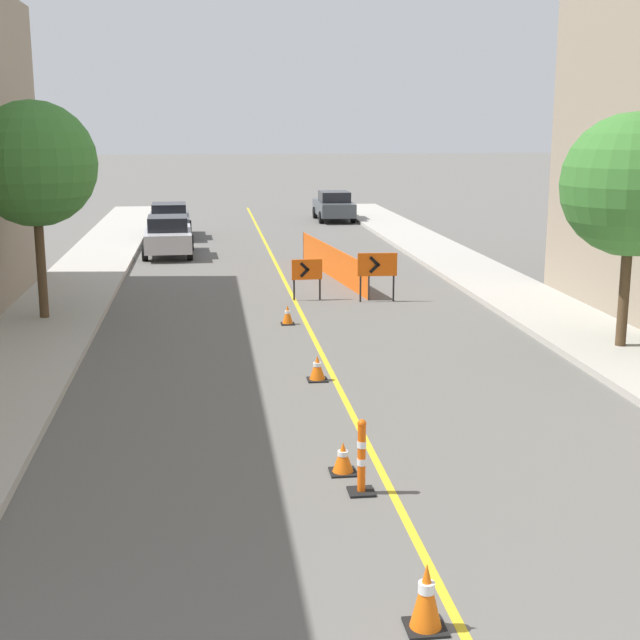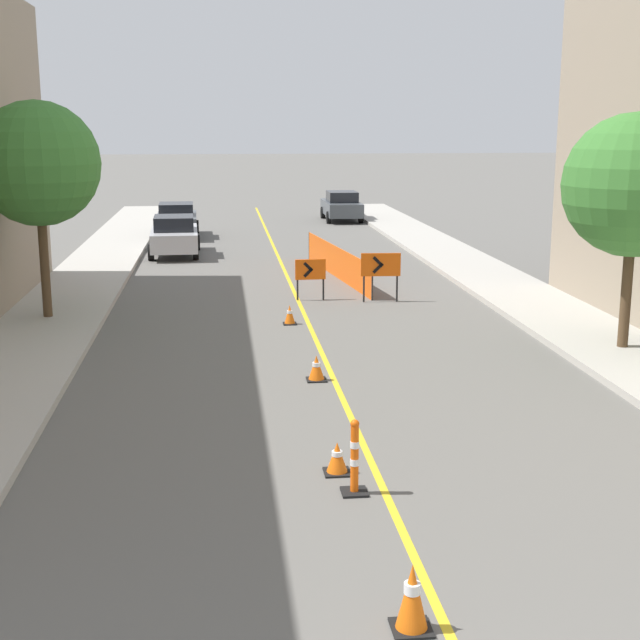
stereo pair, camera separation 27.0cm
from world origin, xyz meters
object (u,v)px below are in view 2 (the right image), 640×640
at_px(traffic_cone_second, 337,458).
at_px(arrow_barricade_secondary, 381,267).
at_px(delineator_post_front, 355,462).
at_px(parked_car_curb_near, 175,235).
at_px(parked_car_curb_far, 342,206).
at_px(parked_car_curb_mid, 177,220).
at_px(street_tree_right_near, 634,186).
at_px(traffic_cone_third, 316,368).
at_px(traffic_cone_fourth, 290,315).
at_px(street_tree_left_near, 38,164).
at_px(arrow_barricade_primary, 310,272).
at_px(traffic_cone_nearest, 412,597).

distance_m(traffic_cone_second, arrow_barricade_secondary, 13.35).
distance_m(delineator_post_front, parked_car_curb_near, 24.28).
xyz_separation_m(parked_car_curb_near, parked_car_curb_far, (8.37, 12.01, 0.00)).
xyz_separation_m(delineator_post_front, parked_car_curb_far, (4.73, 36.01, 0.32)).
xyz_separation_m(parked_car_curb_mid, street_tree_right_near, (11.13, -22.67, 3.04)).
height_order(traffic_cone_third, parked_car_curb_far, parked_car_curb_far).
relative_size(traffic_cone_second, parked_car_curb_near, 0.11).
distance_m(traffic_cone_fourth, parked_car_curb_mid, 19.16).
bearing_deg(street_tree_left_near, arrow_barricade_secondary, 10.77).
height_order(arrow_barricade_primary, street_tree_left_near, street_tree_left_near).
relative_size(traffic_cone_nearest, street_tree_left_near, 0.13).
bearing_deg(parked_car_curb_far, delineator_post_front, -97.24).
bearing_deg(arrow_barricade_secondary, street_tree_right_near, -52.16).
relative_size(parked_car_curb_near, street_tree_right_near, 0.82).
height_order(arrow_barricade_primary, parked_car_curb_far, parked_car_curb_far).
xyz_separation_m(arrow_barricade_primary, parked_car_curb_near, (-4.46, 9.76, -0.07)).
relative_size(traffic_cone_second, parked_car_curb_mid, 0.11).
bearing_deg(traffic_cone_third, arrow_barricade_secondary, 70.86).
relative_size(traffic_cone_second, traffic_cone_fourth, 0.96).
bearing_deg(traffic_cone_third, parked_car_curb_mid, 99.17).
relative_size(delineator_post_front, parked_car_curb_mid, 0.26).
xyz_separation_m(arrow_barricade_secondary, parked_car_curb_far, (1.88, 22.26, -0.25)).
xyz_separation_m(traffic_cone_second, traffic_cone_third, (0.23, 4.99, 0.02)).
height_order(traffic_cone_nearest, parked_car_curb_mid, parked_car_curb_mid).
height_order(parked_car_curb_far, street_tree_right_near, street_tree_right_near).
bearing_deg(street_tree_right_near, delineator_post_front, -135.65).
xyz_separation_m(traffic_cone_third, street_tree_right_near, (7.24, 1.40, 3.58)).
bearing_deg(street_tree_left_near, traffic_cone_nearest, -67.29).
bearing_deg(arrow_barricade_secondary, traffic_cone_fourth, -133.29).
xyz_separation_m(delineator_post_front, arrow_barricade_primary, (0.82, 14.25, 0.39)).
xyz_separation_m(traffic_cone_nearest, street_tree_right_near, (7.25, 10.71, 3.47)).
xyz_separation_m(parked_car_curb_mid, street_tree_left_near, (-2.63, -17.84, 3.36)).
relative_size(parked_car_curb_near, street_tree_left_near, 0.78).
bearing_deg(arrow_barricade_primary, arrow_barricade_secondary, -16.62).
bearing_deg(traffic_cone_second, parked_car_curb_mid, 97.18).
xyz_separation_m(arrow_barricade_primary, street_tree_left_near, (-7.25, -2.26, 3.30)).
xyz_separation_m(traffic_cone_fourth, delineator_post_front, (0.06, -11.05, 0.22)).
relative_size(traffic_cone_nearest, traffic_cone_second, 1.52).
bearing_deg(street_tree_right_near, arrow_barricade_secondary, 124.07).
xyz_separation_m(traffic_cone_third, arrow_barricade_secondary, (2.78, 8.00, 0.79)).
height_order(delineator_post_front, street_tree_left_near, street_tree_left_near).
distance_m(traffic_cone_fourth, street_tree_right_near, 9.08).
distance_m(traffic_cone_second, traffic_cone_fourth, 10.28).
bearing_deg(arrow_barricade_secondary, traffic_cone_second, -99.25).
bearing_deg(parked_car_curb_far, parked_car_curb_mid, -143.84).
bearing_deg(traffic_cone_third, delineator_post_front, -90.78).
height_order(arrow_barricade_primary, parked_car_curb_mid, parked_car_curb_mid).
distance_m(traffic_cone_second, street_tree_left_near, 13.45).
xyz_separation_m(traffic_cone_second, street_tree_left_near, (-6.29, 11.22, 3.92)).
relative_size(traffic_cone_fourth, parked_car_curb_mid, 0.12).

